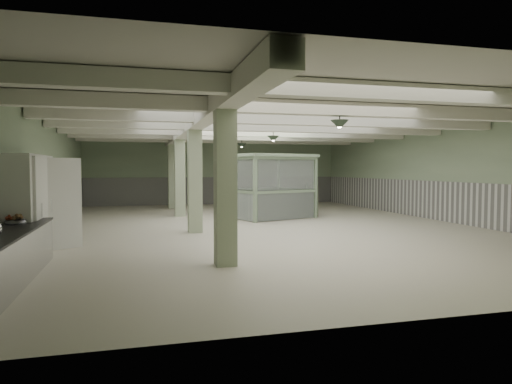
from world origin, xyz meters
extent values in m
plane|color=beige|center=(0.00, 0.00, 0.00)|extent=(20.00, 20.00, 0.00)
cube|color=beige|center=(0.00, 0.00, 3.60)|extent=(14.00, 20.00, 0.02)
cube|color=#9AB08D|center=(0.00, 10.00, 1.80)|extent=(14.00, 0.02, 3.60)
cube|color=#9AB08D|center=(0.00, -10.00, 1.80)|extent=(14.00, 0.02, 3.60)
cube|color=#9AB08D|center=(-7.00, 0.00, 1.80)|extent=(0.02, 20.00, 3.60)
cube|color=#9AB08D|center=(7.00, 0.00, 1.80)|extent=(0.02, 20.00, 3.60)
cube|color=silver|center=(-6.97, 0.00, 0.75)|extent=(0.05, 19.90, 1.50)
cube|color=silver|center=(6.97, 0.00, 0.75)|extent=(0.05, 19.90, 1.50)
cube|color=silver|center=(0.00, 9.97, 0.75)|extent=(13.90, 0.05, 1.50)
cube|color=silver|center=(-2.50, 0.00, 3.38)|extent=(0.45, 19.90, 0.40)
cube|color=silver|center=(0.00, -7.50, 3.42)|extent=(13.90, 0.35, 0.32)
cube|color=silver|center=(0.00, -5.00, 3.42)|extent=(13.90, 0.35, 0.32)
cube|color=silver|center=(0.00, -2.50, 3.42)|extent=(13.90, 0.35, 0.32)
cube|color=silver|center=(0.00, 0.00, 3.42)|extent=(13.90, 0.35, 0.32)
cube|color=silver|center=(0.00, 2.50, 3.42)|extent=(13.90, 0.35, 0.32)
cube|color=silver|center=(0.00, 5.00, 3.42)|extent=(13.90, 0.35, 0.32)
cube|color=silver|center=(0.00, 7.50, 3.42)|extent=(13.90, 0.35, 0.32)
cube|color=#A8B995|center=(-2.50, -6.00, 1.80)|extent=(0.42, 0.42, 3.60)
cube|color=#A8B995|center=(-2.50, -1.00, 1.80)|extent=(0.42, 0.42, 3.60)
cube|color=#A8B995|center=(-2.50, 4.00, 1.80)|extent=(0.42, 0.42, 3.60)
cube|color=#A8B995|center=(-2.50, 8.00, 1.80)|extent=(0.42, 0.42, 3.60)
cone|color=#2D3C2D|center=(0.50, -5.00, 3.05)|extent=(0.44, 0.44, 0.22)
cone|color=#2D3C2D|center=(0.50, 0.50, 3.05)|extent=(0.44, 0.44, 0.22)
cone|color=#2D3C2D|center=(0.50, 5.50, 3.05)|extent=(0.44, 0.44, 0.22)
cube|color=white|center=(-6.65, -3.88, 1.21)|extent=(0.66, 2.63, 2.41)
cube|color=white|center=(-6.29, -4.48, 1.21)|extent=(0.06, 0.99, 2.31)
cube|color=white|center=(-6.17, -3.17, 1.21)|extent=(0.86, 0.58, 2.31)
cube|color=silver|center=(-6.25, -4.48, 1.21)|extent=(0.02, 0.05, 0.30)
cube|color=silver|center=(-6.25, -3.27, 1.21)|extent=(0.02, 0.05, 0.30)
cube|color=gray|center=(-0.05, 0.96, 1.22)|extent=(0.15, 0.15, 2.44)
cube|color=gray|center=(-0.86, 3.26, 1.22)|extent=(0.15, 0.15, 2.44)
cube|color=gray|center=(2.71, 1.92, 1.22)|extent=(0.15, 0.15, 2.44)
cube|color=gray|center=(1.91, 4.22, 1.22)|extent=(0.15, 0.15, 2.44)
cube|color=gray|center=(0.93, 2.59, 2.50)|extent=(3.89, 3.59, 0.12)
cube|color=silver|center=(1.33, 1.44, 0.55)|extent=(2.59, 0.96, 1.05)
cube|color=silver|center=(1.33, 1.44, 1.78)|extent=(2.59, 0.96, 1.22)
cube|color=silver|center=(0.52, 3.74, 0.55)|extent=(2.59, 0.96, 1.05)
cube|color=silver|center=(0.52, 3.74, 1.78)|extent=(2.59, 0.96, 1.22)
cube|color=silver|center=(-0.45, 2.11, 0.55)|extent=(0.80, 2.13, 1.05)
cube|color=silver|center=(-0.45, 2.11, 1.78)|extent=(0.80, 2.13, 1.22)
cube|color=silver|center=(2.31, 3.07, 0.55)|extent=(0.80, 2.13, 1.05)
cube|color=silver|center=(2.31, 3.07, 1.78)|extent=(0.80, 2.13, 1.22)
cube|color=#505446|center=(2.88, 2.71, 0.69)|extent=(0.57, 0.72, 1.37)
camera|label=1|loc=(-4.27, -15.17, 2.00)|focal=32.00mm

